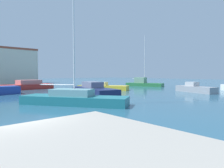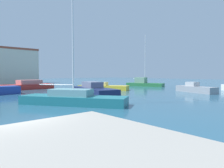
{
  "view_description": "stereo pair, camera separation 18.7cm",
  "coord_description": "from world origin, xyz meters",
  "px_view_note": "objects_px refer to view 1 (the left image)",
  "views": [
    {
      "loc": [
        -1.81,
        -7.09,
        2.51
      ],
      "look_at": [
        16.73,
        13.38,
        1.1
      ],
      "focal_mm": 31.49,
      "sensor_mm": 36.0,
      "label": 1
    },
    {
      "loc": [
        -1.67,
        -7.22,
        2.51
      ],
      "look_at": [
        16.73,
        13.38,
        1.1
      ],
      "focal_mm": 31.49,
      "sensor_mm": 36.0,
      "label": 2
    }
  ],
  "objects_px": {
    "sailboat_green_far_right": "(143,83)",
    "motorboat_navy_near_pier": "(94,90)",
    "motorboat_grey_outer_mooring": "(195,89)",
    "sailboat_teal_center_channel": "(74,98)",
    "motorboat_red_inner_mooring": "(25,86)",
    "motorboat_yellow_distant_north": "(103,87)"
  },
  "relations": [
    {
      "from": "sailboat_green_far_right",
      "to": "motorboat_navy_near_pier",
      "type": "distance_m",
      "value": 18.69
    },
    {
      "from": "motorboat_grey_outer_mooring",
      "to": "motorboat_navy_near_pier",
      "type": "relative_size",
      "value": 0.69
    },
    {
      "from": "sailboat_teal_center_channel",
      "to": "motorboat_red_inner_mooring",
      "type": "xyz_separation_m",
      "value": [
        2.62,
        19.4,
        0.01
      ]
    },
    {
      "from": "motorboat_red_inner_mooring",
      "to": "sailboat_teal_center_channel",
      "type": "bearing_deg",
      "value": -97.7
    },
    {
      "from": "sailboat_teal_center_channel",
      "to": "sailboat_green_far_right",
      "type": "distance_m",
      "value": 26.28
    },
    {
      "from": "sailboat_teal_center_channel",
      "to": "motorboat_red_inner_mooring",
      "type": "height_order",
      "value": "sailboat_teal_center_channel"
    },
    {
      "from": "motorboat_red_inner_mooring",
      "to": "motorboat_navy_near_pier",
      "type": "xyz_separation_m",
      "value": [
        3.36,
        -14.12,
        -0.03
      ]
    },
    {
      "from": "motorboat_red_inner_mooring",
      "to": "motorboat_yellow_distant_north",
      "type": "relative_size",
      "value": 1.15
    },
    {
      "from": "sailboat_teal_center_channel",
      "to": "sailboat_green_far_right",
      "type": "height_order",
      "value": "sailboat_teal_center_channel"
    },
    {
      "from": "motorboat_yellow_distant_north",
      "to": "sailboat_green_far_right",
      "type": "bearing_deg",
      "value": 8.18
    },
    {
      "from": "motorboat_red_inner_mooring",
      "to": "motorboat_grey_outer_mooring",
      "type": "relative_size",
      "value": 1.51
    },
    {
      "from": "sailboat_green_far_right",
      "to": "motorboat_navy_near_pier",
      "type": "height_order",
      "value": "sailboat_green_far_right"
    },
    {
      "from": "sailboat_green_far_right",
      "to": "motorboat_grey_outer_mooring",
      "type": "distance_m",
      "value": 14.55
    },
    {
      "from": "sailboat_teal_center_channel",
      "to": "motorboat_yellow_distant_north",
      "type": "bearing_deg",
      "value": 41.44
    },
    {
      "from": "sailboat_green_far_right",
      "to": "motorboat_yellow_distant_north",
      "type": "bearing_deg",
      "value": -171.82
    },
    {
      "from": "motorboat_yellow_distant_north",
      "to": "motorboat_grey_outer_mooring",
      "type": "xyz_separation_m",
      "value": [
        6.66,
        -11.67,
        0.08
      ]
    },
    {
      "from": "motorboat_red_inner_mooring",
      "to": "motorboat_navy_near_pier",
      "type": "relative_size",
      "value": 1.05
    },
    {
      "from": "sailboat_teal_center_channel",
      "to": "motorboat_grey_outer_mooring",
      "type": "relative_size",
      "value": 2.46
    },
    {
      "from": "motorboat_red_inner_mooring",
      "to": "motorboat_grey_outer_mooring",
      "type": "height_order",
      "value": "motorboat_red_inner_mooring"
    },
    {
      "from": "sailboat_green_far_right",
      "to": "motorboat_yellow_distant_north",
      "type": "distance_m",
      "value": 12.39
    },
    {
      "from": "motorboat_grey_outer_mooring",
      "to": "motorboat_red_inner_mooring",
      "type": "bearing_deg",
      "value": 125.93
    },
    {
      "from": "motorboat_yellow_distant_north",
      "to": "motorboat_navy_near_pier",
      "type": "relative_size",
      "value": 0.91
    }
  ]
}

